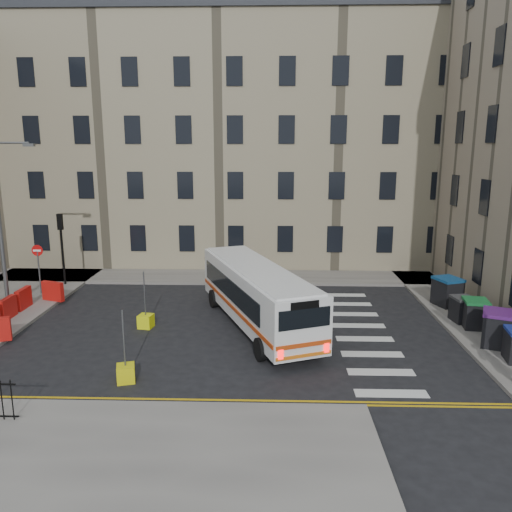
# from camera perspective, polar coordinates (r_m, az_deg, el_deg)

# --- Properties ---
(ground) EXTENTS (120.00, 120.00, 0.00)m
(ground) POSITION_cam_1_polar(r_m,az_deg,el_deg) (22.67, 1.66, -8.21)
(ground) COLOR black
(ground) RESTS_ON ground
(pavement_north) EXTENTS (36.00, 3.20, 0.15)m
(pavement_north) POSITION_cam_1_polar(r_m,az_deg,el_deg) (31.43, -9.33, -2.35)
(pavement_north) COLOR slate
(pavement_north) RESTS_ON ground
(pavement_east) EXTENTS (2.40, 26.00, 0.15)m
(pavement_east) POSITION_cam_1_polar(r_m,az_deg,el_deg) (27.93, 20.55, -4.86)
(pavement_east) COLOR slate
(pavement_east) RESTS_ON ground
(terrace_north) EXTENTS (38.30, 10.80, 17.20)m
(terrace_north) POSITION_cam_1_polar(r_m,az_deg,el_deg) (37.39, -9.30, 13.21)
(terrace_north) COLOR gray
(terrace_north) RESTS_ON ground
(traffic_light_nw) EXTENTS (0.28, 0.22, 4.10)m
(traffic_light_nw) POSITION_cam_1_polar(r_m,az_deg,el_deg) (30.63, -21.36, 1.93)
(traffic_light_nw) COLOR black
(traffic_light_nw) RESTS_ON pavement_west
(no_entry_north) EXTENTS (0.60, 0.08, 3.00)m
(no_entry_north) POSITION_cam_1_polar(r_m,az_deg,el_deg) (29.20, -23.65, -0.33)
(no_entry_north) COLOR #595B5E
(no_entry_north) RESTS_ON pavement_west
(roadworks_barriers) EXTENTS (1.66, 6.26, 1.00)m
(roadworks_barriers) POSITION_cam_1_polar(r_m,az_deg,el_deg) (25.80, -25.78, -5.38)
(roadworks_barriers) COLOR red
(roadworks_barriers) RESTS_ON pavement_west
(bus) EXTENTS (5.75, 10.10, 2.72)m
(bus) POSITION_cam_1_polar(r_m,az_deg,el_deg) (22.35, 0.08, -4.26)
(bus) COLOR white
(bus) RESTS_ON ground
(wheelie_bin_b) EXTENTS (1.55, 1.64, 1.43)m
(wheelie_bin_b) POSITION_cam_1_polar(r_m,az_deg,el_deg) (22.32, 25.83, -7.46)
(wheelie_bin_b) COLOR black
(wheelie_bin_b) RESTS_ON pavement_east
(wheelie_bin_c) EXTENTS (1.16, 1.29, 1.27)m
(wheelie_bin_c) POSITION_cam_1_polar(r_m,az_deg,el_deg) (24.12, 23.75, -6.03)
(wheelie_bin_c) COLOR black
(wheelie_bin_c) RESTS_ON pavement_east
(wheelie_bin_d) EXTENTS (1.04, 1.16, 1.15)m
(wheelie_bin_d) POSITION_cam_1_polar(r_m,az_deg,el_deg) (24.73, 22.55, -5.62)
(wheelie_bin_d) COLOR black
(wheelie_bin_d) RESTS_ON pavement_east
(wheelie_bin_e) EXTENTS (1.48, 1.59, 1.42)m
(wheelie_bin_e) POSITION_cam_1_polar(r_m,az_deg,el_deg) (26.88, 21.02, -3.80)
(wheelie_bin_e) COLOR black
(wheelie_bin_e) RESTS_ON pavement_east
(bollard_yellow) EXTENTS (0.70, 0.70, 0.60)m
(bollard_yellow) POSITION_cam_1_polar(r_m,az_deg,el_deg) (23.15, -12.47, -7.28)
(bollard_yellow) COLOR #E4EE0D
(bollard_yellow) RESTS_ON ground
(bollard_chevron) EXTENTS (0.74, 0.74, 0.60)m
(bollard_chevron) POSITION_cam_1_polar(r_m,az_deg,el_deg) (18.28, -14.65, -12.85)
(bollard_chevron) COLOR #D7D10C
(bollard_chevron) RESTS_ON ground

